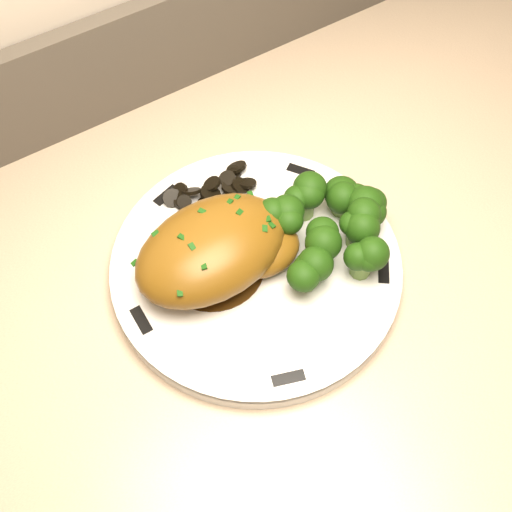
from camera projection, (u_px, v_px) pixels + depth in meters
plate at (256, 267)px, 0.61m from camera, size 0.35×0.35×0.02m
rim_accent_0 at (166, 196)px, 0.64m from camera, size 0.03×0.02×0.00m
rim_accent_1 at (141, 320)px, 0.56m from camera, size 0.01×0.03×0.00m
rim_accent_2 at (288, 378)px, 0.54m from camera, size 0.03×0.02×0.00m
rim_accent_3 at (383, 270)px, 0.59m from camera, size 0.03×0.03×0.00m
rim_accent_4 at (301, 171)px, 0.66m from camera, size 0.02×0.03×0.00m
gravy_pool at (213, 266)px, 0.59m from camera, size 0.10×0.10×0.00m
chicken_breast at (218, 249)px, 0.57m from camera, size 0.16×0.11×0.06m
mushroom_pile at (227, 202)px, 0.63m from camera, size 0.09×0.06×0.02m
broccoli_florets at (332, 226)px, 0.59m from camera, size 0.12×0.11×0.05m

